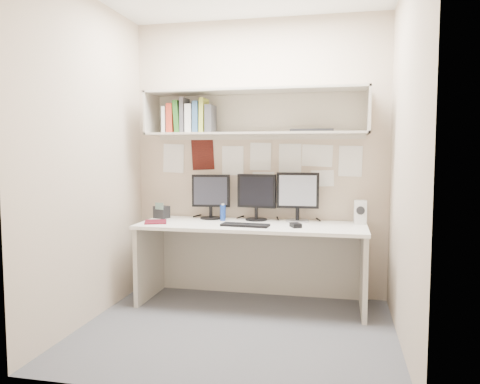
% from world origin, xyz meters
% --- Properties ---
extents(floor, '(2.40, 2.00, 0.01)m').
position_xyz_m(floor, '(0.00, 0.00, 0.00)').
color(floor, '#4D4D52').
rests_on(floor, ground).
extents(wall_back, '(2.40, 0.02, 2.60)m').
position_xyz_m(wall_back, '(0.00, 1.00, 1.30)').
color(wall_back, '#BEA991').
rests_on(wall_back, ground).
extents(wall_front, '(2.40, 0.02, 2.60)m').
position_xyz_m(wall_front, '(0.00, -1.00, 1.30)').
color(wall_front, '#BEA991').
rests_on(wall_front, ground).
extents(wall_left, '(0.02, 2.00, 2.60)m').
position_xyz_m(wall_left, '(-1.20, 0.00, 1.30)').
color(wall_left, '#BEA991').
rests_on(wall_left, ground).
extents(wall_right, '(0.02, 2.00, 2.60)m').
position_xyz_m(wall_right, '(1.20, 0.00, 1.30)').
color(wall_right, '#BEA991').
rests_on(wall_right, ground).
extents(desk, '(2.00, 0.70, 0.73)m').
position_xyz_m(desk, '(0.00, 0.65, 0.37)').
color(desk, white).
rests_on(desk, floor).
extents(overhead_hutch, '(2.00, 0.38, 0.40)m').
position_xyz_m(overhead_hutch, '(0.00, 0.86, 1.72)').
color(overhead_hutch, beige).
rests_on(overhead_hutch, wall_back).
extents(pinned_papers, '(1.92, 0.01, 0.48)m').
position_xyz_m(pinned_papers, '(0.00, 0.99, 1.25)').
color(pinned_papers, white).
rests_on(pinned_papers, wall_back).
extents(monitor_left, '(0.36, 0.20, 0.42)m').
position_xyz_m(monitor_left, '(-0.43, 0.87, 0.96)').
color(monitor_left, black).
rests_on(monitor_left, desk).
extents(monitor_center, '(0.37, 0.20, 0.43)m').
position_xyz_m(monitor_center, '(0.00, 0.87, 0.97)').
color(monitor_center, black).
rests_on(monitor_center, desk).
extents(monitor_right, '(0.38, 0.21, 0.45)m').
position_xyz_m(monitor_right, '(0.39, 0.87, 0.98)').
color(monitor_right, '#A5A5AA').
rests_on(monitor_right, desk).
extents(keyboard, '(0.42, 0.18, 0.02)m').
position_xyz_m(keyboard, '(-0.03, 0.50, 0.74)').
color(keyboard, black).
rests_on(keyboard, desk).
extents(mouse, '(0.11, 0.14, 0.04)m').
position_xyz_m(mouse, '(0.40, 0.53, 0.75)').
color(mouse, black).
rests_on(mouse, desk).
extents(speaker, '(0.11, 0.11, 0.21)m').
position_xyz_m(speaker, '(0.94, 0.84, 0.83)').
color(speaker, silver).
rests_on(speaker, desk).
extents(blue_bottle, '(0.05, 0.05, 0.16)m').
position_xyz_m(blue_bottle, '(-0.29, 0.77, 0.80)').
color(blue_bottle, navy).
rests_on(blue_bottle, desk).
extents(maroon_notebook, '(0.26, 0.29, 0.01)m').
position_xyz_m(maroon_notebook, '(-0.86, 0.53, 0.74)').
color(maroon_notebook, '#520E19').
rests_on(maroon_notebook, desk).
extents(desk_phone, '(0.16, 0.15, 0.15)m').
position_xyz_m(desk_phone, '(-0.91, 0.81, 0.79)').
color(desk_phone, black).
rests_on(desk_phone, desk).
extents(book_stack, '(0.47, 0.20, 0.32)m').
position_xyz_m(book_stack, '(-0.62, 0.80, 1.68)').
color(book_stack, white).
rests_on(book_stack, overhead_hutch).
extents(hutch_tray, '(0.38, 0.16, 0.03)m').
position_xyz_m(hutch_tray, '(0.51, 0.83, 1.55)').
color(hutch_tray, black).
rests_on(hutch_tray, overhead_hutch).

